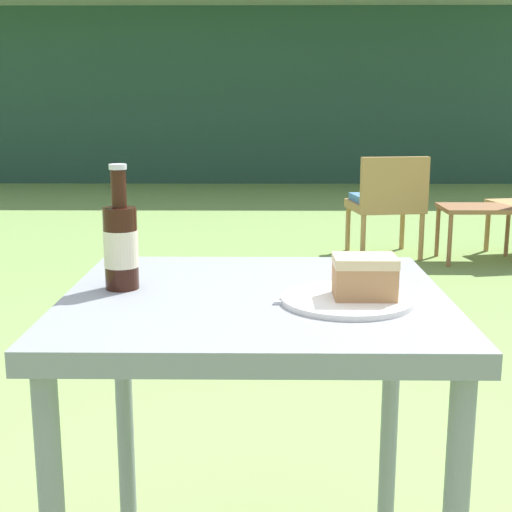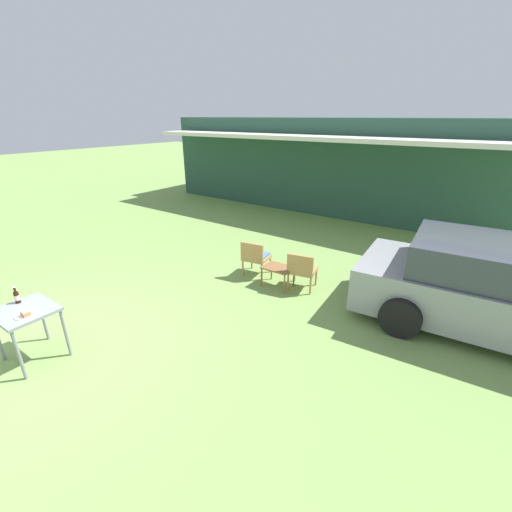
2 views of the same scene
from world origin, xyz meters
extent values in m
cube|color=#284C3D|center=(-0.29, 10.83, 1.49)|extent=(11.76, 4.20, 2.99)
cylinder|color=#B2844C|center=(1.08, 4.12, 0.17)|extent=(0.04, 0.04, 0.34)
cylinder|color=#B2844C|center=(0.65, 4.06, 0.17)|extent=(0.04, 0.04, 0.34)
cylinder|color=#B2844C|center=(1.14, 3.72, 0.17)|extent=(0.04, 0.04, 0.34)
cylinder|color=#B2844C|center=(0.71, 3.66, 0.17)|extent=(0.04, 0.04, 0.34)
cube|color=#B2844C|center=(0.90, 3.89, 0.37)|extent=(0.55, 0.53, 0.06)
cube|color=#B2844C|center=(0.93, 3.69, 0.57)|extent=(0.49, 0.12, 0.34)
cube|color=#4C7FB7|center=(0.90, 3.89, 0.42)|extent=(0.49, 0.45, 0.05)
cylinder|color=#B2844C|center=(1.71, 4.05, 0.17)|extent=(0.04, 0.04, 0.34)
cube|color=brown|center=(1.54, 3.68, 0.38)|extent=(0.56, 0.40, 0.03)
cylinder|color=brown|center=(1.28, 3.50, 0.18)|extent=(0.03, 0.03, 0.37)
cylinder|color=brown|center=(1.28, 3.85, 0.18)|extent=(0.03, 0.03, 0.37)
cylinder|color=brown|center=(1.79, 3.85, 0.18)|extent=(0.03, 0.03, 0.37)
cube|color=gray|center=(0.00, 0.00, 0.73)|extent=(0.70, 0.65, 0.04)
cylinder|color=gray|center=(-0.31, 0.28, 0.35)|extent=(0.04, 0.04, 0.71)
cylinder|color=gray|center=(0.31, 0.28, 0.35)|extent=(0.04, 0.04, 0.71)
cylinder|color=white|center=(0.16, -0.06, 0.75)|extent=(0.23, 0.23, 0.01)
cube|color=#AD7A4C|center=(0.19, -0.06, 0.79)|extent=(0.11, 0.08, 0.06)
cube|color=#DBBC89|center=(0.19, -0.06, 0.82)|extent=(0.11, 0.08, 0.02)
cylinder|color=black|center=(-0.25, 0.04, 0.83)|extent=(0.06, 0.06, 0.16)
cylinder|color=black|center=(-0.25, 0.04, 0.94)|extent=(0.03, 0.03, 0.07)
cylinder|color=silver|center=(-0.25, 0.04, 0.98)|extent=(0.03, 0.03, 0.01)
cylinder|color=beige|center=(-0.25, 0.04, 0.83)|extent=(0.06, 0.06, 0.07)
cube|color=silver|center=(0.13, -0.08, 0.75)|extent=(0.19, 0.02, 0.01)
camera|label=1|loc=(0.02, -1.28, 1.09)|focal=50.00mm
camera|label=2|loc=(4.60, -1.37, 3.05)|focal=24.00mm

